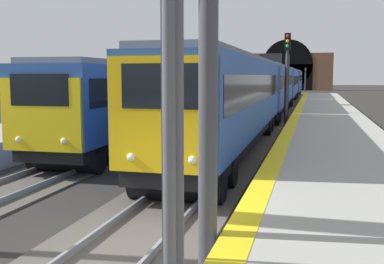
% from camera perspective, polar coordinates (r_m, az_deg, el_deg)
% --- Properties ---
extents(ground_plane, '(320.00, 320.00, 0.00)m').
position_cam_1_polar(ground_plane, '(8.96, -9.04, -14.59)').
color(ground_plane, '#282623').
extents(platform_right, '(112.00, 4.16, 0.97)m').
position_cam_1_polar(platform_right, '(8.15, 20.21, -13.54)').
color(platform_right, '#9E9B93').
rests_on(platform_right, ground_plane).
extents(platform_right_edge_strip, '(112.00, 0.50, 0.01)m').
position_cam_1_polar(platform_right_edge_strip, '(8.01, 7.02, -9.81)').
color(platform_right_edge_strip, yellow).
rests_on(platform_right_edge_strip, platform_right).
extents(track_main_line, '(160.00, 3.19, 0.21)m').
position_cam_1_polar(track_main_line, '(8.94, -9.04, -14.35)').
color(track_main_line, '#4C4742').
rests_on(track_main_line, ground_plane).
extents(train_main_approaching, '(74.16, 2.84, 5.00)m').
position_cam_1_polar(train_main_approaching, '(46.99, 10.65, 5.73)').
color(train_main_approaching, '#264C99').
rests_on(train_main_approaching, ground_plane).
extents(train_adjacent_platform, '(60.73, 3.34, 4.75)m').
position_cam_1_polar(train_adjacent_platform, '(43.26, 3.72, 5.57)').
color(train_adjacent_platform, '#264C99').
rests_on(train_adjacent_platform, ground_plane).
extents(railway_signal_near, '(0.39, 0.38, 5.56)m').
position_cam_1_polar(railway_signal_near, '(5.54, -2.85, 7.64)').
color(railway_signal_near, '#4C4C54').
rests_on(railway_signal_near, ground_plane).
extents(railway_signal_mid, '(0.39, 0.38, 5.89)m').
position_cam_1_polar(railway_signal_mid, '(29.66, 11.63, 7.32)').
color(railway_signal_mid, '#38383D').
rests_on(railway_signal_mid, ground_plane).
extents(railway_signal_far, '(0.39, 0.38, 4.81)m').
position_cam_1_polar(railway_signal_far, '(90.67, 13.80, 6.51)').
color(railway_signal_far, '#38383D').
rests_on(railway_signal_far, ground_plane).
extents(tunnel_portal, '(2.61, 19.53, 11.20)m').
position_cam_1_polar(tunnel_portal, '(106.64, 11.71, 7.31)').
color(tunnel_portal, brown).
rests_on(tunnel_portal, ground_plane).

